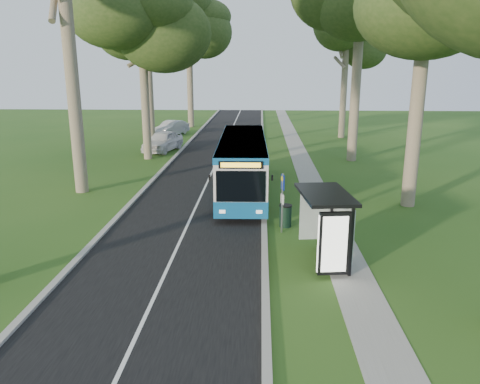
% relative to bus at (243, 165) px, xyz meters
% --- Properties ---
extents(ground, '(120.00, 120.00, 0.00)m').
position_rel_bus_xyz_m(ground, '(1.20, -8.24, -1.63)').
color(ground, '#264E18').
rests_on(ground, ground).
extents(road, '(7.00, 100.00, 0.02)m').
position_rel_bus_xyz_m(road, '(-2.30, 1.76, -1.62)').
color(road, black).
rests_on(road, ground).
extents(kerb_east, '(0.25, 100.00, 0.12)m').
position_rel_bus_xyz_m(kerb_east, '(1.20, 1.76, -1.57)').
color(kerb_east, '#9E9B93').
rests_on(kerb_east, ground).
extents(kerb_west, '(0.25, 100.00, 0.12)m').
position_rel_bus_xyz_m(kerb_west, '(-5.80, 1.76, -1.57)').
color(kerb_west, '#9E9B93').
rests_on(kerb_west, ground).
extents(centre_line, '(0.12, 100.00, 0.00)m').
position_rel_bus_xyz_m(centre_line, '(-2.30, 1.76, -1.60)').
color(centre_line, white).
rests_on(centre_line, road).
extents(footpath, '(1.50, 100.00, 0.02)m').
position_rel_bus_xyz_m(footpath, '(4.20, 1.76, -1.62)').
color(footpath, gray).
rests_on(footpath, ground).
extents(bus, '(2.75, 11.89, 3.14)m').
position_rel_bus_xyz_m(bus, '(0.00, 0.00, 0.00)').
color(bus, white).
rests_on(bus, ground).
extents(bus_stop_sign, '(0.14, 0.37, 2.63)m').
position_rel_bus_xyz_m(bus_stop_sign, '(1.96, -6.65, 0.01)').
color(bus_stop_sign, gray).
rests_on(bus_stop_sign, ground).
extents(bus_shelter, '(2.02, 3.27, 2.66)m').
position_rel_bus_xyz_m(bus_shelter, '(3.48, -10.17, 0.25)').
color(bus_shelter, black).
rests_on(bus_shelter, ground).
extents(litter_bin, '(0.58, 0.58, 1.02)m').
position_rel_bus_xyz_m(litter_bin, '(2.15, -5.85, -1.11)').
color(litter_bin, black).
rests_on(litter_bin, ground).
extents(car_white, '(3.14, 5.39, 1.72)m').
position_rel_bus_xyz_m(car_white, '(-7.32, 13.20, -0.76)').
color(car_white, silver).
rests_on(car_white, ground).
extents(car_silver, '(3.34, 4.88, 1.52)m').
position_rel_bus_xyz_m(car_silver, '(-8.32, 22.45, -0.86)').
color(car_silver, '#ADB0B5').
rests_on(car_silver, ground).
extents(tree_west_c, '(5.20, 5.20, 13.13)m').
position_rel_bus_xyz_m(tree_west_c, '(-7.80, 9.76, 8.12)').
color(tree_west_c, '#7A6B56').
rests_on(tree_west_c, ground).
extents(tree_west_e, '(5.20, 5.20, 16.96)m').
position_rel_bus_xyz_m(tree_west_e, '(-7.30, 29.76, 10.92)').
color(tree_west_e, '#7A6B56').
rests_on(tree_west_e, ground).
extents(tree_east_d, '(5.20, 5.20, 12.80)m').
position_rel_bus_xyz_m(tree_east_d, '(9.20, 21.76, 7.87)').
color(tree_east_d, '#7A6B56').
rests_on(tree_east_d, ground).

